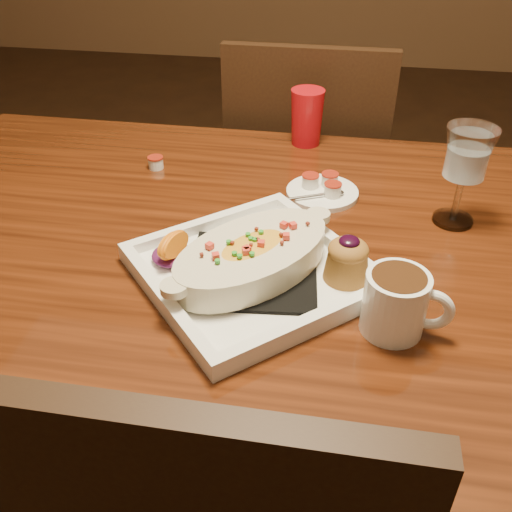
% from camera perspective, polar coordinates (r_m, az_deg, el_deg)
% --- Properties ---
extents(floor, '(7.00, 7.00, 0.00)m').
position_cam_1_polar(floor, '(1.51, 1.45, -22.96)').
color(floor, '#311E10').
rests_on(floor, ground).
extents(table, '(1.50, 0.90, 0.75)m').
position_cam_1_polar(table, '(1.01, 1.99, -3.15)').
color(table, '#60270D').
rests_on(table, floor).
extents(chair_far, '(0.42, 0.42, 0.93)m').
position_cam_1_polar(chair_far, '(1.61, 4.98, 6.65)').
color(chair_far, black).
rests_on(chair_far, floor).
extents(plate, '(0.43, 0.43, 0.08)m').
position_cam_1_polar(plate, '(0.85, 0.19, -0.55)').
color(plate, white).
rests_on(plate, table).
extents(coffee_mug, '(0.12, 0.08, 0.09)m').
position_cam_1_polar(coffee_mug, '(0.77, 13.97, -4.43)').
color(coffee_mug, white).
rests_on(coffee_mug, table).
extents(goblet, '(0.08, 0.08, 0.17)m').
position_cam_1_polar(goblet, '(1.01, 20.33, 9.11)').
color(goblet, silver).
rests_on(goblet, table).
extents(saucer, '(0.14, 0.14, 0.09)m').
position_cam_1_polar(saucer, '(1.09, 6.63, 6.56)').
color(saucer, white).
rests_on(saucer, table).
extents(creamer_loose, '(0.03, 0.03, 0.03)m').
position_cam_1_polar(creamer_loose, '(1.20, -9.99, 9.21)').
color(creamer_loose, silver).
rests_on(creamer_loose, table).
extents(red_tumbler, '(0.07, 0.07, 0.12)m').
position_cam_1_polar(red_tumbler, '(1.28, 5.10, 13.65)').
color(red_tumbler, red).
rests_on(red_tumbler, table).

